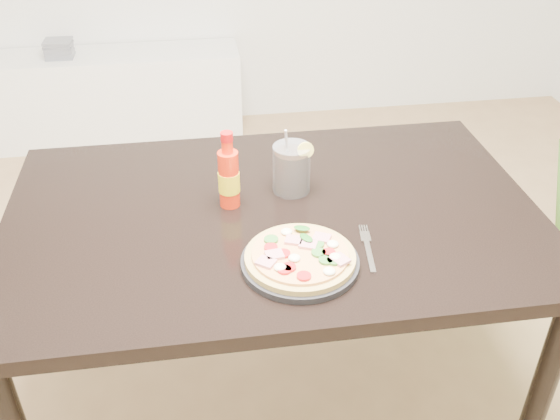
{
  "coord_description": "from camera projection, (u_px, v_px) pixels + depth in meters",
  "views": [
    {
      "loc": [
        -0.37,
        -1.32,
        1.66
      ],
      "look_at": [
        -0.18,
        -0.09,
        0.83
      ],
      "focal_mm": 40.0,
      "sensor_mm": 36.0,
      "label": 1
    }
  ],
  "objects": [
    {
      "name": "dining_table",
      "position": [
        273.0,
        236.0,
        1.69
      ],
      "size": [
        1.4,
        0.9,
        0.75
      ],
      "color": "black",
      "rests_on": "ground"
    },
    {
      "name": "fork",
      "position": [
        367.0,
        246.0,
        1.5
      ],
      "size": [
        0.04,
        0.19,
        0.0
      ],
      "rotation": [
        0.0,
        0.0,
        -0.13
      ],
      "color": "silver",
      "rests_on": "dining_table"
    },
    {
      "name": "cola_cup",
      "position": [
        292.0,
        170.0,
        1.69
      ],
      "size": [
        0.11,
        0.1,
        0.19
      ],
      "rotation": [
        0.0,
        0.0,
        -0.1
      ],
      "color": "black",
      "rests_on": "dining_table"
    },
    {
      "name": "pizza",
      "position": [
        301.0,
        256.0,
        1.43
      ],
      "size": [
        0.26,
        0.26,
        0.03
      ],
      "color": "tan",
      "rests_on": "plate"
    },
    {
      "name": "floor",
      "position": [
        331.0,
        401.0,
        2.05
      ],
      "size": [
        4.5,
        4.5,
        0.0
      ],
      "primitive_type": "plane",
      "color": "#9E7A51",
      "rests_on": "ground"
    },
    {
      "name": "media_console",
      "position": [
        115.0,
        97.0,
        3.52
      ],
      "size": [
        1.4,
        0.34,
        0.5
      ],
      "primitive_type": "cube",
      "color": "white",
      "rests_on": "ground"
    },
    {
      "name": "plate",
      "position": [
        300.0,
        262.0,
        1.44
      ],
      "size": [
        0.28,
        0.28,
        0.02
      ],
      "primitive_type": "cylinder",
      "color": "black",
      "rests_on": "dining_table"
    },
    {
      "name": "hot_sauce_bottle",
      "position": [
        229.0,
        177.0,
        1.62
      ],
      "size": [
        0.07,
        0.07,
        0.21
      ],
      "rotation": [
        0.0,
        0.0,
        0.27
      ],
      "color": "red",
      "rests_on": "dining_table"
    },
    {
      "name": "cd_stack",
      "position": [
        59.0,
        49.0,
        3.31
      ],
      "size": [
        0.14,
        0.12,
        0.09
      ],
      "color": "slate",
      "rests_on": "media_console"
    }
  ]
}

